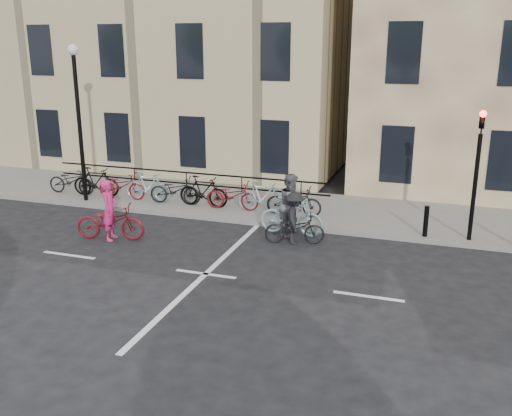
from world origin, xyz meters
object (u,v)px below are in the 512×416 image
(traffic_light, at_px, (478,160))
(lamp_post, at_px, (78,104))
(cyclist_grey, at_px, (291,211))
(cyclist_dark, at_px, (295,223))
(cyclist_pink, at_px, (110,219))

(traffic_light, relative_size, lamp_post, 0.74)
(cyclist_grey, height_order, cyclist_dark, cyclist_grey)
(traffic_light, xyz_separation_m, cyclist_grey, (-4.98, -0.80, -1.70))
(traffic_light, bearing_deg, cyclist_pink, -163.85)
(cyclist_grey, bearing_deg, cyclist_dark, -155.53)
(traffic_light, distance_m, cyclist_dark, 5.27)
(lamp_post, xyz_separation_m, cyclist_grey, (7.72, -0.86, -2.74))
(cyclist_grey, distance_m, cyclist_dark, 0.74)
(traffic_light, xyz_separation_m, cyclist_dark, (-4.70, -1.47, -1.86))
(traffic_light, relative_size, cyclist_dark, 2.18)
(traffic_light, bearing_deg, cyclist_dark, -162.59)
(cyclist_pink, height_order, cyclist_grey, cyclist_grey)
(lamp_post, bearing_deg, cyclist_grey, -6.39)
(traffic_light, distance_m, cyclist_grey, 5.33)
(lamp_post, bearing_deg, cyclist_pink, -45.34)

